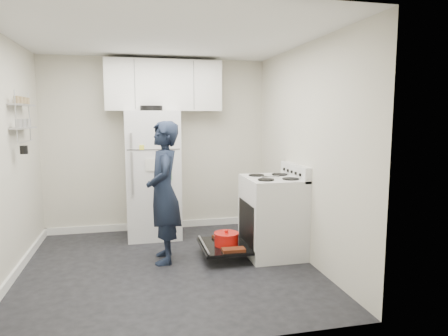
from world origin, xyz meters
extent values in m
cube|color=black|center=(0.00, 0.00, 0.00)|extent=(3.20, 3.20, 0.01)
cube|color=white|center=(0.00, 0.00, 2.50)|extent=(3.20, 3.20, 0.01)
cube|color=beige|center=(0.00, 1.60, 1.25)|extent=(3.20, 0.01, 2.50)
cube|color=beige|center=(0.00, -1.60, 1.25)|extent=(3.20, 0.01, 2.50)
cube|color=beige|center=(-1.60, 0.00, 1.25)|extent=(0.01, 3.20, 2.50)
cube|color=beige|center=(1.60, 0.00, 1.25)|extent=(0.01, 3.20, 2.50)
cube|color=white|center=(-1.59, 0.00, 0.05)|extent=(0.03, 3.20, 0.10)
cube|color=white|center=(0.00, 1.59, 0.05)|extent=(3.20, 0.03, 0.10)
cube|color=silver|center=(1.28, 0.15, 0.46)|extent=(0.65, 0.76, 0.92)
cube|color=black|center=(1.21, 0.15, 0.40)|extent=(0.53, 0.60, 0.52)
cube|color=orange|center=(1.48, 0.15, 0.40)|extent=(0.02, 0.56, 0.46)
cylinder|color=black|center=(1.26, 0.15, 0.22)|extent=(0.34, 0.34, 0.02)
cube|color=silver|center=(1.56, 0.15, 1.01)|extent=(0.08, 0.76, 0.18)
cube|color=silver|center=(1.28, 0.15, 0.94)|extent=(0.65, 0.76, 0.03)
cube|color=#B2B2B7|center=(1.23, 0.10, 0.97)|extent=(0.22, 0.03, 0.01)
cube|color=black|center=(0.68, 0.15, 0.14)|extent=(0.55, 0.70, 0.03)
cylinder|color=#B2B2B7|center=(0.43, 0.15, 0.18)|extent=(0.02, 0.66, 0.02)
cylinder|color=red|center=(0.70, 0.12, 0.23)|extent=(0.28, 0.28, 0.13)
cylinder|color=red|center=(0.70, 0.12, 0.30)|extent=(0.29, 0.29, 0.02)
sphere|color=red|center=(0.70, 0.12, 0.33)|extent=(0.04, 0.04, 0.04)
cube|color=maroon|center=(0.73, -0.11, 0.18)|extent=(0.26, 0.14, 0.04)
cube|color=maroon|center=(0.73, 0.42, 0.18)|extent=(0.29, 0.20, 0.04)
cube|color=silver|center=(-0.09, 1.25, 0.87)|extent=(0.72, 0.70, 1.75)
cube|color=#4C4C4C|center=(-0.09, 0.90, 1.25)|extent=(0.68, 0.01, 0.01)
cube|color=#B2B2B7|center=(-0.37, 0.88, 1.37)|extent=(0.03, 0.03, 0.20)
cube|color=#B2B2B7|center=(-0.37, 0.88, 0.95)|extent=(0.03, 0.03, 0.55)
cylinder|color=black|center=(-0.09, 1.25, 1.78)|extent=(0.30, 0.30, 0.07)
cube|color=green|center=(0.09, 0.89, 0.90)|extent=(0.09, 0.01, 0.12)
cube|color=#C14F16|center=(0.01, 0.89, 1.35)|extent=(0.07, 0.01, 0.07)
cube|color=#C1373D|center=(-0.04, 0.89, 0.70)|extent=(0.10, 0.01, 0.10)
cube|color=silver|center=(-0.14, 0.89, 1.05)|extent=(0.12, 0.01, 0.16)
cube|color=yellow|center=(-0.24, 0.89, 1.28)|extent=(0.06, 0.01, 0.06)
cube|color=silver|center=(0.10, 1.43, 2.10)|extent=(1.60, 0.33, 0.70)
cube|color=#B2B2B7|center=(-1.52, 0.50, 1.80)|extent=(0.14, 0.60, 0.02)
cube|color=#B2B2B7|center=(-1.52, 0.50, 1.55)|extent=(0.14, 0.60, 0.02)
cylinder|color=black|center=(-1.49, 0.32, 1.32)|extent=(0.08, 0.08, 0.09)
imported|color=black|center=(-0.02, 0.22, 0.81)|extent=(0.40, 0.60, 1.63)
camera|label=1|loc=(-0.35, -4.31, 1.69)|focal=32.00mm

